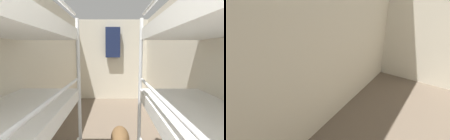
{
  "view_description": "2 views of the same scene",
  "coord_description": "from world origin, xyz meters",
  "views": [
    {
      "loc": [
        0.04,
        0.51,
        1.53
      ],
      "look_at": [
        0.02,
        4.38,
        1.04
      ],
      "focal_mm": 24.0,
      "sensor_mm": 36.0,
      "label": 1
    },
    {
      "loc": [
        -0.21,
        2.66,
        1.27
      ],
      "look_at": [
        -0.66,
        3.32,
        0.89
      ],
      "focal_mm": 28.0,
      "sensor_mm": 36.0,
      "label": 2
    }
  ],
  "objects": []
}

